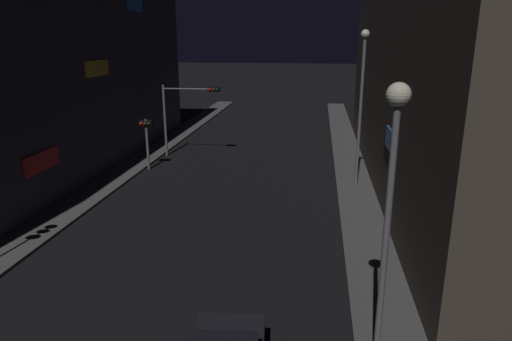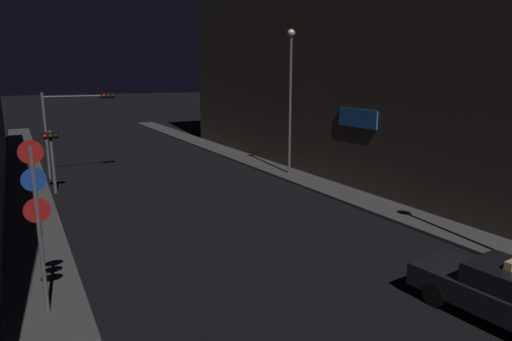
% 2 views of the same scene
% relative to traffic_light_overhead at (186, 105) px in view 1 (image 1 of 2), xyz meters
% --- Properties ---
extents(sidewalk_left, '(2.00, 57.84, 0.13)m').
position_rel_traffic_light_overhead_xyz_m(sidewalk_left, '(-2.81, -1.36, -3.56)').
color(sidewalk_left, '#4C4C4C').
rests_on(sidewalk_left, ground_plane).
extents(sidewalk_right, '(2.00, 57.84, 0.13)m').
position_rel_traffic_light_overhead_xyz_m(sidewalk_right, '(11.23, -1.36, -3.56)').
color(sidewalk_right, '#4C4C4C').
rests_on(sidewalk_right, ground_plane).
extents(building_facade_left, '(6.67, 31.80, 13.89)m').
position_rel_traffic_light_overhead_xyz_m(building_facade_left, '(-7.11, -4.90, 3.32)').
color(building_facade_left, '#3D3842').
rests_on(building_facade_left, ground_plane).
extents(traffic_light_overhead, '(4.03, 0.42, 4.98)m').
position_rel_traffic_light_overhead_xyz_m(traffic_light_overhead, '(0.00, 0.00, 0.00)').
color(traffic_light_overhead, slate).
rests_on(traffic_light_overhead, ground_plane).
extents(traffic_light_left_kerb, '(0.80, 0.42, 3.23)m').
position_rel_traffic_light_overhead_xyz_m(traffic_light_left_kerb, '(-1.56, -3.59, -1.28)').
color(traffic_light_left_kerb, slate).
rests_on(traffic_light_left_kerb, ground_plane).
extents(street_lamp_near_block, '(0.54, 0.54, 7.07)m').
position_rel_traffic_light_overhead_xyz_m(street_lamp_near_block, '(10.72, -20.17, 1.49)').
color(street_lamp_near_block, slate).
rests_on(street_lamp_near_block, sidewalk_right).
extents(street_lamp_far_block, '(0.45, 0.45, 8.37)m').
position_rel_traffic_light_overhead_xyz_m(street_lamp_far_block, '(11.26, -5.79, 1.77)').
color(street_lamp_far_block, slate).
rests_on(street_lamp_far_block, sidewalk_right).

